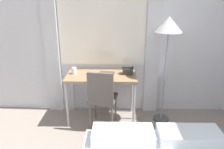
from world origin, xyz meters
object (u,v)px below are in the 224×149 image
object	(u,v)px
standing_lamp	(168,31)
mug	(74,71)
telephone	(128,71)
desk_chair	(102,96)
book	(106,73)
desk	(101,79)

from	to	relation	value
standing_lamp	mug	distance (m)	1.56
telephone	desk_chair	bearing A→B (deg)	-140.06
desk_chair	standing_lamp	xyz separation A→B (m)	(0.96, 0.24, 0.93)
book	mug	xyz separation A→B (m)	(-0.52, 0.01, 0.04)
standing_lamp	telephone	size ratio (longest dim) A/B	9.27
desk_chair	standing_lamp	bearing A→B (deg)	22.63
desk	mug	size ratio (longest dim) A/B	10.67
telephone	book	world-z (taller)	telephone
standing_lamp	book	xyz separation A→B (m)	(-0.91, 0.06, -0.68)
desk_chair	standing_lamp	world-z (taller)	standing_lamp
standing_lamp	telephone	bearing A→B (deg)	170.92
book	telephone	bearing A→B (deg)	4.58
desk	standing_lamp	world-z (taller)	standing_lamp
desk	book	xyz separation A→B (m)	(0.08, 0.04, 0.08)
desk_chair	mug	bearing A→B (deg)	154.44
telephone	mug	world-z (taller)	telephone
desk	telephone	xyz separation A→B (m)	(0.42, 0.07, 0.12)
desk_chair	book	world-z (taller)	desk_chair
standing_lamp	book	world-z (taller)	standing_lamp
desk	telephone	size ratio (longest dim) A/B	6.10
desk_chair	telephone	world-z (taller)	desk_chair
standing_lamp	desk_chair	bearing A→B (deg)	-166.08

